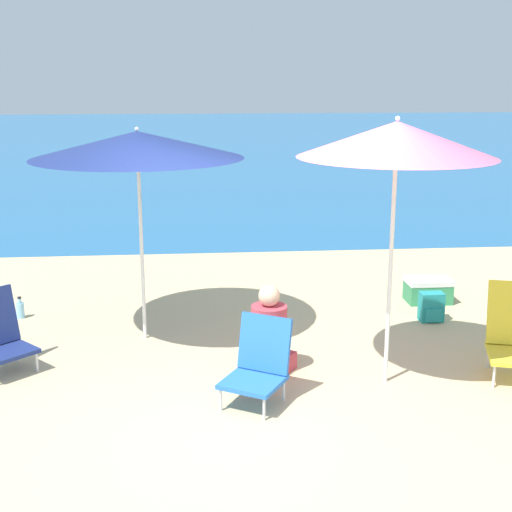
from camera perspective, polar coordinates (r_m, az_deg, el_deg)
name	(u,v)px	position (r m, az deg, el deg)	size (l,w,h in m)	color
ground_plane	(260,411)	(5.83, 0.31, -12.30)	(60.00, 60.00, 0.00)	#D1BA89
sea_water	(203,139)	(30.56, -4.25, 9.35)	(60.00, 40.00, 0.01)	#23669E
beach_umbrella_pink	(397,140)	(5.92, 11.19, 9.11)	(1.63, 1.63, 2.29)	white
beach_umbrella_navy	(137,145)	(6.97, -9.47, 8.76)	(2.05, 2.05, 2.13)	white
beach_chair_blue	(259,363)	(5.87, 0.22, -8.55)	(0.65, 0.67, 0.69)	silver
person_seated_near	(269,338)	(6.42, 1.04, -6.54)	(0.54, 0.55, 0.82)	#BF3F4C
backpack_teal	(431,307)	(8.00, 13.86, -4.00)	(0.25, 0.19, 0.32)	teal
water_bottle	(20,310)	(8.30, -18.34, -4.10)	(0.09, 0.09, 0.24)	#8CCCEA
cooler_box	(428,290)	(8.66, 13.59, -2.66)	(0.52, 0.36, 0.28)	#338C59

